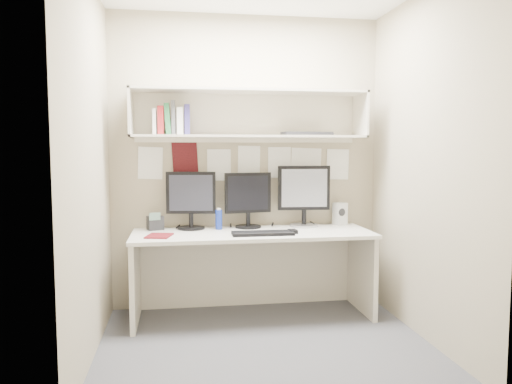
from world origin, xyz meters
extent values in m
cube|color=#444448|center=(0.00, 0.00, 0.00)|extent=(2.40, 2.00, 0.01)
cube|color=tan|center=(0.00, 1.00, 1.30)|extent=(2.40, 0.02, 2.60)
cube|color=tan|center=(0.00, -1.00, 1.30)|extent=(2.40, 0.02, 2.60)
cube|color=tan|center=(-1.20, 0.00, 1.30)|extent=(0.02, 2.00, 2.60)
cube|color=tan|center=(1.20, 0.00, 1.30)|extent=(0.02, 2.00, 2.60)
cube|color=silver|center=(0.00, 0.64, 0.71)|extent=(2.00, 0.70, 0.03)
cube|color=beige|center=(0.00, 0.97, 0.35)|extent=(1.96, 0.02, 0.70)
cube|color=beige|center=(0.00, 0.81, 1.53)|extent=(2.00, 0.38, 0.02)
cube|color=beige|center=(0.00, 0.81, 1.91)|extent=(2.00, 0.38, 0.02)
cube|color=beige|center=(0.00, 0.99, 1.72)|extent=(2.00, 0.02, 0.40)
cube|color=beige|center=(-0.99, 0.81, 1.72)|extent=(0.02, 0.38, 0.40)
cube|color=beige|center=(0.99, 0.81, 1.72)|extent=(0.02, 0.38, 0.40)
cylinder|color=black|center=(-0.51, 0.86, 0.74)|extent=(0.23, 0.23, 0.02)
cylinder|color=black|center=(-0.51, 0.86, 0.81)|extent=(0.04, 0.04, 0.12)
cube|color=black|center=(-0.51, 0.87, 1.05)|extent=(0.43, 0.10, 0.36)
cube|color=black|center=(-0.51, 0.85, 1.05)|extent=(0.37, 0.06, 0.31)
cylinder|color=black|center=(-0.01, 0.86, 0.74)|extent=(0.23, 0.23, 0.02)
cylinder|color=black|center=(-0.01, 0.86, 0.80)|extent=(0.04, 0.04, 0.11)
cube|color=black|center=(-0.01, 0.87, 1.04)|extent=(0.42, 0.10, 0.35)
cube|color=black|center=(-0.01, 0.85, 1.04)|extent=(0.36, 0.06, 0.30)
cylinder|color=#A5A5AA|center=(0.50, 0.86, 0.74)|extent=(0.26, 0.26, 0.02)
cylinder|color=black|center=(0.50, 0.86, 0.81)|extent=(0.04, 0.04, 0.13)
cube|color=black|center=(0.50, 0.87, 1.07)|extent=(0.47, 0.07, 0.40)
cube|color=#B2B2B7|center=(0.50, 0.85, 1.07)|extent=(0.41, 0.03, 0.34)
cube|color=black|center=(0.06, 0.48, 0.74)|extent=(0.50, 0.18, 0.02)
cube|color=black|center=(0.32, 0.52, 0.75)|extent=(0.07, 0.10, 0.03)
cube|color=#B8B9B4|center=(0.85, 0.90, 0.83)|extent=(0.13, 0.13, 0.20)
cylinder|color=black|center=(0.85, 0.85, 0.85)|extent=(0.07, 0.03, 0.07)
cylinder|color=navy|center=(-0.27, 0.81, 0.81)|extent=(0.06, 0.06, 0.17)
cylinder|color=white|center=(-0.27, 0.81, 0.90)|extent=(0.03, 0.03, 0.02)
cube|color=#590F14|center=(-0.77, 0.53, 0.74)|extent=(0.23, 0.26, 0.01)
cube|color=black|center=(-0.81, 0.88, 0.79)|extent=(0.15, 0.14, 0.12)
cube|color=#4C6659|center=(-0.81, 0.82, 0.85)|extent=(0.09, 0.04, 0.06)
cube|color=white|center=(-0.80, 0.82, 1.65)|extent=(0.03, 0.17, 0.21)
cube|color=#A31E21|center=(-0.75, 0.82, 1.66)|extent=(0.05, 0.17, 0.24)
cube|color=#26743E|center=(-0.69, 0.82, 1.67)|extent=(0.04, 0.17, 0.26)
cube|color=#505156|center=(-0.64, 0.82, 1.68)|extent=(0.03, 0.17, 0.28)
cube|color=white|center=(-0.59, 0.82, 1.65)|extent=(0.05, 0.17, 0.23)
cube|color=navy|center=(-0.53, 0.82, 1.67)|extent=(0.04, 0.17, 0.25)
cube|color=black|center=(0.51, 0.81, 1.56)|extent=(0.45, 0.21, 0.03)
camera|label=1|loc=(-0.61, -3.45, 1.43)|focal=35.00mm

